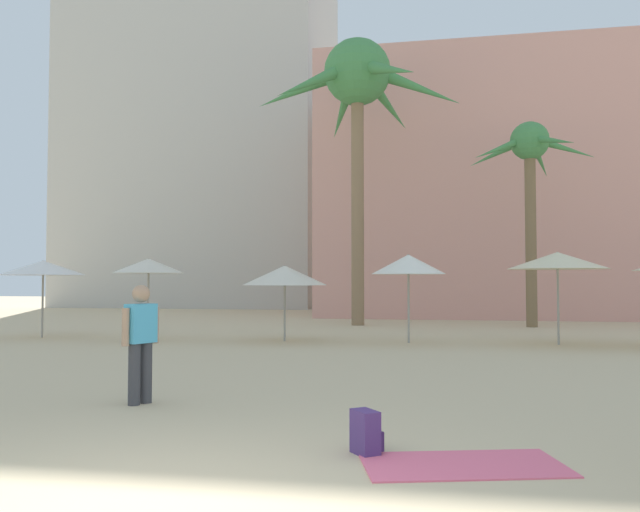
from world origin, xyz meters
name	(u,v)px	position (x,y,z in m)	size (l,w,h in m)	color
hotel_pink	(528,193)	(6.33, 29.72, 6.13)	(20.02, 10.97, 12.26)	#DB9989
hotel_tower_gray	(205,101)	(-14.15, 38.08, 14.25)	(16.94, 10.80, 28.50)	#BCB7AD
palm_tree_far_left	(530,163)	(5.27, 20.43, 6.00)	(4.62, 4.32, 7.53)	brown
palm_tree_left	(357,88)	(-1.08, 20.19, 9.09)	(8.07, 7.12, 10.97)	#896B4C
cafe_umbrella_0	(149,266)	(-6.09, 12.88, 2.10)	(2.02, 2.02, 2.31)	gray
cafe_umbrella_1	(285,275)	(-2.22, 13.32, 1.83)	(2.37, 2.37, 2.10)	gray
cafe_umbrella_2	(408,264)	(1.20, 13.44, 2.12)	(2.01, 2.01, 2.39)	gray
cafe_umbrella_3	(43,268)	(-9.57, 13.11, 2.06)	(2.45, 2.45, 2.28)	gray
cafe_umbrella_4	(558,261)	(5.09, 13.72, 2.21)	(2.60, 2.60, 2.43)	gray
beach_towel	(463,465)	(2.32, 1.81, 0.01)	(1.80, 0.92, 0.01)	#EF6684
backpack	(366,433)	(1.41, 2.03, 0.20)	(0.35, 0.35, 0.42)	#4A316F
person_far_left	(141,339)	(-1.90, 3.98, 0.88)	(0.37, 0.59, 1.61)	#3D3D42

